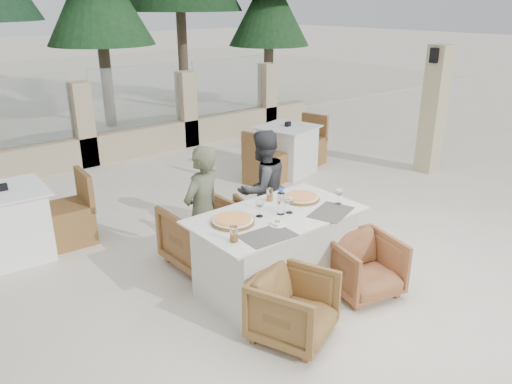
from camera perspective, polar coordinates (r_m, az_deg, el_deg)
ground at (r=5.09m, az=2.20°, el=-9.91°), size 80.00×80.00×0.00m
perimeter_wall_far at (r=8.75m, az=-19.23°, el=7.90°), size 10.00×0.34×1.60m
lantern_pillar at (r=8.44m, az=19.63°, el=8.80°), size 0.34×0.34×2.00m
pine_centre at (r=11.34m, az=-17.52°, el=19.56°), size 2.20×2.20×5.00m
pine_far_right at (r=12.88m, az=1.50°, el=19.41°), size 1.98×1.98×4.50m
dining_table at (r=4.79m, az=2.30°, el=-6.77°), size 1.60×0.90×0.77m
placemat_near_left at (r=4.20m, az=1.33°, el=-5.02°), size 0.47×0.33×0.00m
placemat_near_right at (r=4.71m, az=8.58°, el=-2.28°), size 0.52×0.43×0.00m
pizza_left at (r=4.43m, az=-2.65°, el=-3.26°), size 0.47×0.47×0.05m
pizza_right at (r=4.95m, az=5.20°, el=-0.65°), size 0.46×0.46×0.05m
water_bottle at (r=4.58m, az=2.87°, el=-1.10°), size 0.08×0.08×0.25m
wine_glass_centre at (r=4.53m, az=0.39°, el=-1.75°), size 0.10×0.10×0.18m
wine_glass_near at (r=4.62m, az=3.85°, el=-1.34°), size 0.09×0.09×0.18m
wine_glass_corner at (r=4.87m, az=9.42°, el=-0.37°), size 0.08×0.08×0.18m
beer_glass_left at (r=4.08m, az=-2.56°, el=-4.83°), size 0.07×0.07×0.13m
beer_glass_right at (r=4.90m, az=1.57°, el=-0.30°), size 0.07×0.07×0.13m
olive_dish at (r=4.39m, az=2.47°, el=-3.55°), size 0.14×0.14×0.04m
armchair_far_left at (r=5.26m, az=-6.10°, el=-4.86°), size 0.72×0.74×0.66m
armchair_far_right at (r=5.63m, az=1.61°, el=-3.30°), size 0.76×0.77×0.60m
armchair_near_left at (r=4.18m, az=4.31°, el=-13.00°), size 0.79×0.80×0.57m
armchair_near_right at (r=4.85m, az=12.27°, el=-8.27°), size 0.73×0.74×0.56m
diner_left at (r=4.93m, az=-6.12°, el=-2.29°), size 0.57×0.46×1.35m
diner_right at (r=5.53m, az=0.73°, el=0.37°), size 0.65×0.51×1.33m
bg_table_a at (r=5.95m, az=-26.36°, el=-3.31°), size 1.69×0.93×0.77m
bg_table_b at (r=8.01m, az=3.59°, el=4.83°), size 1.78×1.18×0.77m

